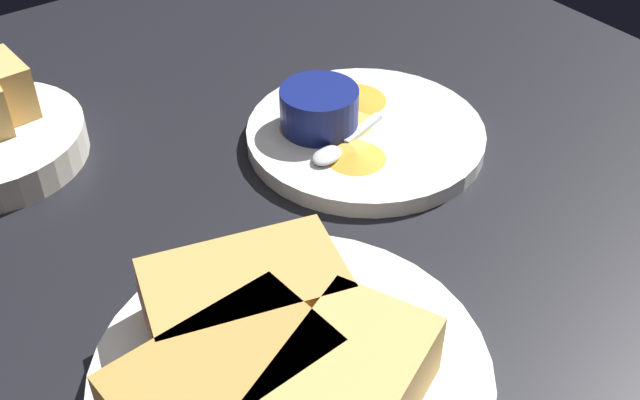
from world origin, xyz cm
name	(u,v)px	position (x,y,z in cm)	size (l,w,h in cm)	color
ground_plane	(264,283)	(0.00, 0.00, -1.50)	(110.00, 110.00, 3.00)	black
plate_sandwich_main	(292,376)	(-4.36, -10.21, 0.80)	(26.24, 26.24, 1.60)	white
sandwich_half_near	(245,298)	(-4.57, -5.23, 4.00)	(14.65, 10.81, 4.80)	tan
sandwich_half_far	(224,384)	(-9.34, -10.42, 4.00)	(13.76, 8.59, 4.80)	#C68C42
sandwich_half_extra	(341,394)	(-4.15, -15.19, 4.00)	(14.98, 12.31, 4.80)	tan
spoon_by_dark_ramekin	(282,374)	(-5.31, -10.53, 1.96)	(2.35, 9.91, 0.80)	silver
plate_chips_companion	(365,135)	(16.95, 8.55, 0.80)	(22.06, 22.06, 1.60)	white
ramekin_light_gravy	(319,107)	(13.64, 11.31, 3.69)	(7.21, 7.21, 3.89)	navy
spoon_by_gravy_ramekin	(336,149)	(12.41, 7.15, 1.96)	(9.85, 4.34, 0.80)	silver
plantain_chip_scatter	(342,124)	(15.33, 10.05, 1.90)	(13.84, 15.02, 0.60)	gold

